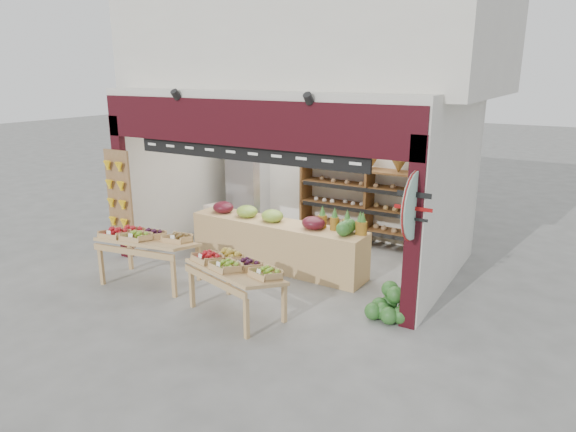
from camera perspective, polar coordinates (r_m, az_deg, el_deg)
The scene contains 11 objects.
ground at distance 9.37m, azimuth -1.01°, elevation -5.51°, with size 60.00×60.00×0.00m, color slate.
shop_structure at distance 10.16m, azimuth 3.94°, elevation 18.66°, with size 6.36×5.12×5.40m.
banana_board at distance 9.91m, azimuth -18.31°, elevation 1.61°, with size 0.60×0.15×1.80m.
gift_sign at distance 6.75m, azimuth 13.82°, elevation 1.13°, with size 0.04×0.93×0.92m.
back_shelving at distance 10.34m, azimuth 9.02°, elevation 2.88°, with size 2.93×0.48×1.81m.
refrigerator at distance 11.56m, azimuth -4.28°, elevation 3.62°, with size 0.76×0.76×1.96m, color silver.
cardboard_stack at distance 10.65m, azimuth -7.20°, elevation -1.46°, with size 1.13×0.82×0.74m.
mid_counter at distance 9.18m, azimuth -1.26°, elevation -2.93°, with size 3.36×0.73×1.06m.
display_table_left at distance 8.78m, azimuth -15.69°, elevation -2.41°, with size 1.63×1.08×0.98m.
display_table_right at distance 7.40m, azimuth -5.94°, elevation -5.72°, with size 1.57×1.15×0.92m.
watermelon_pile at distance 7.57m, azimuth 11.40°, elevation -9.84°, with size 0.67×0.63×0.48m.
Camera 1 is at (4.61, -7.42, 3.40)m, focal length 32.00 mm.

